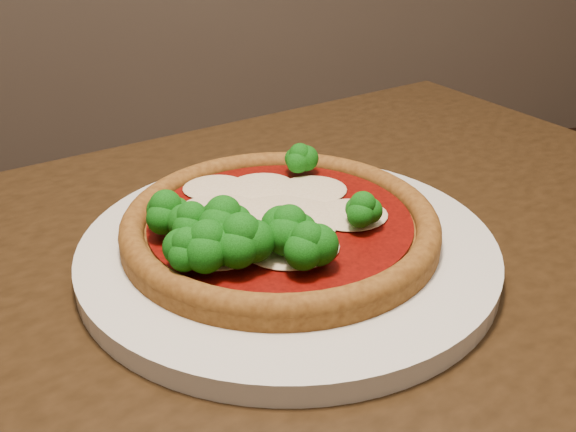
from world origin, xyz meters
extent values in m
cube|color=black|center=(-0.09, -0.01, 0.73)|extent=(1.26, 1.04, 0.04)
cylinder|color=black|center=(0.28, 0.45, 0.35)|extent=(0.06, 0.06, 0.71)
cylinder|color=silver|center=(-0.02, 0.06, 0.76)|extent=(0.34, 0.34, 0.02)
cylinder|color=brown|center=(-0.03, 0.07, 0.77)|extent=(0.26, 0.26, 0.01)
torus|color=brown|center=(-0.03, 0.07, 0.78)|extent=(0.26, 0.26, 0.02)
cylinder|color=#6E0905|center=(-0.03, 0.07, 0.78)|extent=(0.22, 0.22, 0.00)
ellipsoid|color=beige|center=(-0.03, 0.14, 0.78)|extent=(0.06, 0.06, 0.00)
ellipsoid|color=beige|center=(0.03, 0.06, 0.78)|extent=(0.06, 0.06, 0.01)
ellipsoid|color=beige|center=(-0.03, 0.03, 0.78)|extent=(0.07, 0.07, 0.01)
ellipsoid|color=beige|center=(-0.07, 0.14, 0.78)|extent=(0.06, 0.05, 0.00)
ellipsoid|color=beige|center=(-0.03, 0.07, 0.78)|extent=(0.10, 0.09, 0.01)
ellipsoid|color=beige|center=(-0.08, 0.10, 0.78)|extent=(0.07, 0.07, 0.01)
ellipsoid|color=beige|center=(0.01, 0.12, 0.78)|extent=(0.06, 0.06, 0.01)
ellipsoid|color=beige|center=(-0.08, 0.04, 0.78)|extent=(0.07, 0.06, 0.01)
ellipsoid|color=#137C14|center=(-0.08, 0.04, 0.81)|extent=(0.05, 0.05, 0.04)
ellipsoid|color=#137C14|center=(-0.03, 0.02, 0.81)|extent=(0.05, 0.05, 0.04)
ellipsoid|color=#137C14|center=(-0.12, 0.07, 0.81)|extent=(0.04, 0.04, 0.04)
ellipsoid|color=#137C14|center=(0.01, 0.15, 0.80)|extent=(0.04, 0.04, 0.03)
ellipsoid|color=#137C14|center=(-0.07, 0.01, 0.81)|extent=(0.05, 0.05, 0.04)
ellipsoid|color=#137C14|center=(-0.10, 0.01, 0.81)|extent=(0.05, 0.05, 0.04)
ellipsoid|color=#137C14|center=(0.03, 0.04, 0.80)|extent=(0.04, 0.04, 0.03)
ellipsoid|color=#137C14|center=(-0.03, 0.00, 0.80)|extent=(0.03, 0.03, 0.03)
ellipsoid|color=#137C14|center=(-0.11, 0.01, 0.80)|extent=(0.04, 0.04, 0.03)
ellipsoid|color=#137C14|center=(-0.03, 0.00, 0.81)|extent=(0.04, 0.04, 0.04)
ellipsoid|color=#137C14|center=(-0.10, 0.05, 0.80)|extent=(0.04, 0.04, 0.04)
camera|label=1|loc=(-0.13, -0.38, 1.03)|focal=40.00mm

